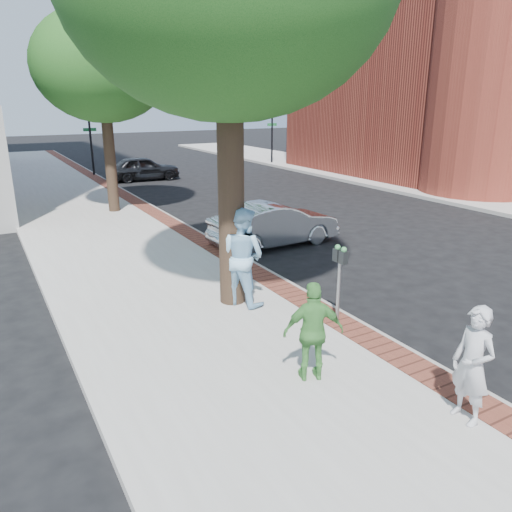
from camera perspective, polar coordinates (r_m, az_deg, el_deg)
ground at (r=9.36m, az=6.00°, el=-9.14°), size 120.00×120.00×0.00m
sidewalk at (r=15.71m, az=-15.78°, el=1.67°), size 5.00×60.00×0.15m
brick_strip at (r=16.31m, az=-8.31°, el=3.02°), size 0.60×60.00×0.01m
curb at (r=16.45m, az=-7.16°, el=2.90°), size 0.10×60.00×0.15m
sidewalk_far at (r=24.75m, az=23.16°, el=6.54°), size 5.00×60.00×0.15m
church at (r=32.82m, az=24.76°, el=21.39°), size 19.00×16.00×20.40m
signal_near at (r=29.42m, az=-18.40°, el=12.87°), size 0.70×0.15×3.80m
signal_far at (r=33.69m, az=1.84°, el=14.20°), size 0.70×0.15×3.80m
tree_far at (r=19.32m, az=-17.19°, el=20.08°), size 4.80×4.80×7.14m
parking_meter at (r=9.36m, az=9.55°, el=-1.28°), size 0.12×0.32×1.47m
person_gray at (r=7.05m, az=23.53°, el=-11.37°), size 0.41×0.60×1.60m
person_officer at (r=10.04m, az=-1.56°, el=-0.03°), size 1.11×1.21×2.02m
person_green at (r=7.45m, az=6.58°, el=-8.59°), size 0.97×0.68×1.54m
sedan_silver at (r=14.77m, az=2.13°, el=3.63°), size 3.97×1.54×1.29m
bg_car at (r=27.79m, az=-12.74°, el=9.76°), size 3.88×1.75×1.29m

